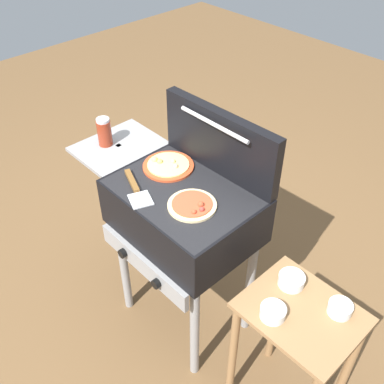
% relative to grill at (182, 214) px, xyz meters
% --- Properties ---
extents(ground_plane, '(8.00, 8.00, 0.00)m').
position_rel_grill_xyz_m(ground_plane, '(0.01, 0.00, -0.76)').
color(ground_plane, brown).
extents(grill, '(0.96, 0.53, 0.90)m').
position_rel_grill_xyz_m(grill, '(0.00, 0.00, 0.00)').
color(grill, black).
rests_on(grill, ground_plane).
extents(grill_lid_open, '(0.63, 0.09, 0.30)m').
position_rel_grill_xyz_m(grill_lid_open, '(0.01, 0.22, 0.30)').
color(grill_lid_open, black).
rests_on(grill_lid_open, grill).
extents(pizza_pepperoni, '(0.21, 0.21, 0.04)m').
position_rel_grill_xyz_m(pizza_pepperoni, '(0.12, -0.04, 0.15)').
color(pizza_pepperoni, beige).
rests_on(pizza_pepperoni, grill).
extents(pizza_cheese, '(0.24, 0.24, 0.04)m').
position_rel_grill_xyz_m(pizza_cheese, '(-0.16, 0.06, 0.15)').
color(pizza_cheese, '#C64723').
rests_on(pizza_cheese, grill).
extents(sauce_jar, '(0.07, 0.07, 0.14)m').
position_rel_grill_xyz_m(sauce_jar, '(-0.52, -0.03, 0.21)').
color(sauce_jar, maroon).
rests_on(sauce_jar, grill).
extents(spatula, '(0.26, 0.15, 0.02)m').
position_rel_grill_xyz_m(spatula, '(-0.13, -0.15, 0.15)').
color(spatula, '#B7BABF').
rests_on(spatula, grill).
extents(prep_table, '(0.44, 0.36, 0.70)m').
position_rel_grill_xyz_m(prep_table, '(0.67, 0.00, -0.25)').
color(prep_table, olive).
rests_on(prep_table, ground_plane).
extents(topping_bowl_near, '(0.09, 0.09, 0.04)m').
position_rel_grill_xyz_m(topping_bowl_near, '(0.77, 0.10, -0.03)').
color(topping_bowl_near, silver).
rests_on(topping_bowl_near, prep_table).
extents(topping_bowl_far, '(0.11, 0.11, 0.04)m').
position_rel_grill_xyz_m(topping_bowl_far, '(0.56, 0.08, -0.03)').
color(topping_bowl_far, silver).
rests_on(topping_bowl_far, prep_table).
extents(topping_bowl_middle, '(0.10, 0.10, 0.04)m').
position_rel_grill_xyz_m(topping_bowl_middle, '(0.61, -0.09, -0.03)').
color(topping_bowl_middle, silver).
rests_on(topping_bowl_middle, prep_table).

